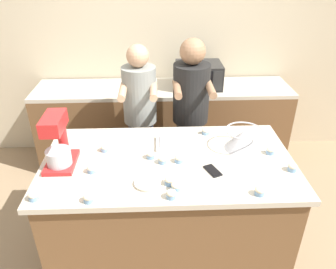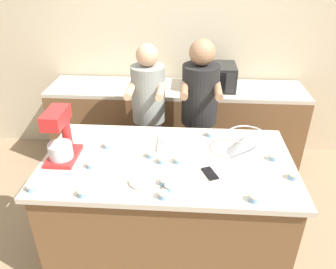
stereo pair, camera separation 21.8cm
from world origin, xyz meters
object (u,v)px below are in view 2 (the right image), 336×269
object	(u,v)px
cupcake_7	(293,175)
mixing_bowl	(246,143)
cupcake_1	(169,187)
cupcake_13	(90,164)
stand_mixer	(60,138)
baking_tray	(182,143)
cupcake_2	(31,187)
cupcake_10	(178,159)
small_plate	(142,181)
person_right	(199,120)
cupcake_4	(107,144)
cupcake_5	(150,154)
cupcake_6	(254,197)
cupcake_0	(273,156)
cupcake_11	(161,159)
cupcake_12	(164,181)
cupcake_8	(210,133)
microwave_oven	(212,77)
cell_phone	(210,173)
cupcake_3	(164,194)
cupcake_9	(82,192)
person_left	(149,120)

from	to	relation	value
cupcake_7	mixing_bowl	bearing A→B (deg)	132.04
cupcake_1	cupcake_13	size ratio (longest dim) A/B	1.00
stand_mixer	baking_tray	xyz separation A→B (m)	(0.86, 0.24, -0.15)
mixing_bowl	cupcake_2	xyz separation A→B (m)	(-1.41, -0.53, -0.06)
cupcake_10	small_plate	bearing A→B (deg)	-131.92
person_right	cupcake_4	world-z (taller)	person_right
stand_mixer	cupcake_5	xyz separation A→B (m)	(0.63, 0.05, -0.14)
cupcake_6	cupcake_13	distance (m)	1.12
small_plate	cupcake_0	world-z (taller)	cupcake_0
cupcake_1	cupcake_5	xyz separation A→B (m)	(-0.16, 0.37, 0.00)
cupcake_0	cupcake_11	world-z (taller)	same
mixing_bowl	cupcake_4	world-z (taller)	mixing_bowl
small_plate	cupcake_7	world-z (taller)	cupcake_7
cupcake_12	cupcake_13	size ratio (longest dim) A/B	1.00
stand_mixer	cupcake_8	size ratio (longest dim) A/B	6.14
microwave_oven	cupcake_2	xyz separation A→B (m)	(-1.22, -1.80, -0.12)
stand_mixer	cupcake_8	xyz separation A→B (m)	(1.08, 0.39, -0.14)
person_right	cupcake_0	size ratio (longest dim) A/B	25.28
person_right	cupcake_13	distance (m)	1.21
cell_phone	cupcake_3	world-z (taller)	cupcake_3
baking_tray	cupcake_12	world-z (taller)	cupcake_12
cupcake_5	cupcake_10	size ratio (longest dim) A/B	1.00
mixing_bowl	cupcake_12	world-z (taller)	mixing_bowl
microwave_oven	cupcake_7	world-z (taller)	microwave_oven
cupcake_9	cupcake_1	bearing A→B (deg)	9.57
small_plate	cupcake_13	distance (m)	0.41
cupcake_7	microwave_oven	bearing A→B (deg)	106.33
baking_tray	cupcake_0	world-z (taller)	cupcake_0
mixing_bowl	cupcake_3	size ratio (longest dim) A/B	4.52
cupcake_7	cupcake_11	world-z (taller)	same
person_right	cupcake_13	world-z (taller)	person_right
cupcake_13	cell_phone	bearing A→B (deg)	-1.68
cupcake_1	cupcake_4	size ratio (longest dim) A/B	1.00
person_left	cupcake_1	distance (m)	1.18
person_right	cupcake_10	distance (m)	0.85
cupcake_4	cupcake_7	distance (m)	1.36
cupcake_2	baking_tray	bearing A→B (deg)	33.13
cell_phone	cupcake_10	world-z (taller)	cupcake_10
microwave_oven	person_left	bearing A→B (deg)	-135.67
cupcake_7	cupcake_9	distance (m)	1.37
cupcake_2	cupcake_5	xyz separation A→B (m)	(0.71, 0.43, 0.00)
baking_tray	cupcake_6	xyz separation A→B (m)	(0.45, -0.62, 0.01)
small_plate	cupcake_6	distance (m)	0.71
cupcake_0	cupcake_4	size ratio (longest dim) A/B	1.00
person_left	mixing_bowl	size ratio (longest dim) A/B	5.43
small_plate	cupcake_11	distance (m)	0.26
cupcake_4	small_plate	bearing A→B (deg)	-51.70
cupcake_5	cupcake_10	distance (m)	0.21
small_plate	cupcake_2	bearing A→B (deg)	-169.83
person_right	microwave_oven	bearing A→B (deg)	76.49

